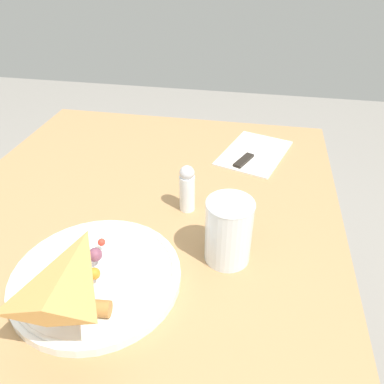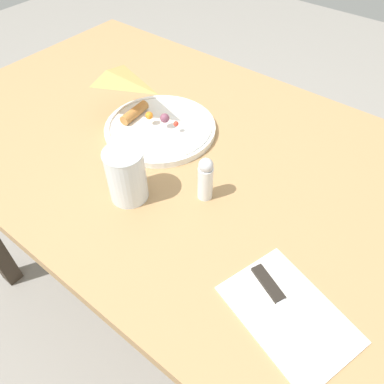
% 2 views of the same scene
% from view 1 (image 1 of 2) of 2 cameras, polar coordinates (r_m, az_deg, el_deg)
% --- Properties ---
extents(dining_table, '(1.22, 0.79, 0.76)m').
position_cam_1_polar(dining_table, '(0.73, -11.04, -16.66)').
color(dining_table, '#A87F51').
rests_on(dining_table, ground_plane).
extents(plate_pizza, '(0.27, 0.27, 0.05)m').
position_cam_1_polar(plate_pizza, '(0.62, -14.42, -12.19)').
color(plate_pizza, white).
rests_on(plate_pizza, dining_table).
extents(milk_glass, '(0.08, 0.08, 0.11)m').
position_cam_1_polar(milk_glass, '(0.62, 5.56, -6.29)').
color(milk_glass, white).
rests_on(milk_glass, dining_table).
extents(napkin_folded, '(0.24, 0.19, 0.00)m').
position_cam_1_polar(napkin_folded, '(0.96, 9.49, 5.89)').
color(napkin_folded, white).
rests_on(napkin_folded, dining_table).
extents(butter_knife, '(0.18, 0.09, 0.01)m').
position_cam_1_polar(butter_knife, '(0.95, 9.26, 5.93)').
color(butter_knife, black).
rests_on(butter_knife, napkin_folded).
extents(salt_shaker, '(0.03, 0.03, 0.10)m').
position_cam_1_polar(salt_shaker, '(0.72, -0.75, 0.60)').
color(salt_shaker, white).
rests_on(salt_shaker, dining_table).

